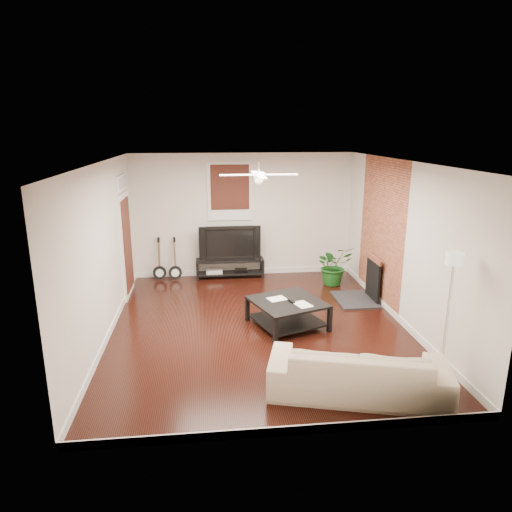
{
  "coord_description": "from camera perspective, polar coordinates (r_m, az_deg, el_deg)",
  "views": [
    {
      "loc": [
        -0.86,
        -7.35,
        3.3
      ],
      "look_at": [
        0.0,
        0.4,
        1.15
      ],
      "focal_mm": 32.34,
      "sensor_mm": 36.0,
      "label": 1
    }
  ],
  "objects": [
    {
      "name": "room",
      "position": [
        7.64,
        0.33,
        1.02
      ],
      "size": [
        5.01,
        6.01,
        2.81
      ],
      "color": "black",
      "rests_on": "ground"
    },
    {
      "name": "door_left",
      "position": [
        9.6,
        -15.79,
        2.5
      ],
      "size": [
        0.08,
        1.0,
        2.5
      ],
      "primitive_type": "cube",
      "color": "white",
      "rests_on": "wall_left"
    },
    {
      "name": "guitar_right",
      "position": [
        10.47,
        -10.02,
        -0.41
      ],
      "size": [
        0.32,
        0.23,
        0.97
      ],
      "primitive_type": null,
      "rotation": [
        0.0,
        0.0,
        0.07
      ],
      "color": "black",
      "rests_on": "floor"
    },
    {
      "name": "brick_accent",
      "position": [
        9.19,
        15.19,
        2.95
      ],
      "size": [
        0.02,
        2.2,
        2.8
      ],
      "primitive_type": "cube",
      "color": "brown",
      "rests_on": "floor"
    },
    {
      "name": "coffee_table",
      "position": [
        8.02,
        3.89,
        -7.09
      ],
      "size": [
        1.42,
        1.42,
        0.46
      ],
      "primitive_type": "cube",
      "rotation": [
        0.0,
        0.0,
        0.35
      ],
      "color": "black",
      "rests_on": "floor"
    },
    {
      "name": "tv",
      "position": [
        10.46,
        -3.29,
        1.72
      ],
      "size": [
        1.38,
        0.18,
        0.8
      ],
      "primitive_type": "imported",
      "color": "black",
      "rests_on": "tv_stand"
    },
    {
      "name": "guitar_left",
      "position": [
        10.53,
        -11.91,
        -0.42
      ],
      "size": [
        0.31,
        0.22,
        0.97
      ],
      "primitive_type": null,
      "rotation": [
        0.0,
        0.0,
        -0.03
      ],
      "color": "black",
      "rests_on": "floor"
    },
    {
      "name": "fireplace",
      "position": [
        9.33,
        13.14,
        -2.72
      ],
      "size": [
        0.8,
        1.1,
        0.92
      ],
      "primitive_type": "cube",
      "color": "black",
      "rests_on": "floor"
    },
    {
      "name": "potted_plant",
      "position": [
        10.18,
        9.6,
        -1.15
      ],
      "size": [
        0.92,
        0.85,
        0.87
      ],
      "primitive_type": "imported",
      "rotation": [
        0.0,
        0.0,
        0.24
      ],
      "color": "#175218",
      "rests_on": "floor"
    },
    {
      "name": "sofa",
      "position": [
        6.19,
        12.47,
        -13.64
      ],
      "size": [
        2.4,
        1.44,
        0.66
      ],
      "primitive_type": "imported",
      "rotation": [
        0.0,
        0.0,
        2.87
      ],
      "color": "#C6B294",
      "rests_on": "floor"
    },
    {
      "name": "window_back",
      "position": [
        10.42,
        -3.24,
        7.95
      ],
      "size": [
        1.0,
        0.06,
        1.3
      ],
      "primitive_type": "cube",
      "color": "#35140E",
      "rests_on": "wall_back"
    },
    {
      "name": "ceiling_fan",
      "position": [
        7.43,
        0.35,
        10.02
      ],
      "size": [
        1.24,
        1.24,
        0.32
      ],
      "primitive_type": null,
      "color": "white",
      "rests_on": "ceiling"
    },
    {
      "name": "floor_lamp",
      "position": [
        6.49,
        22.57,
        -7.35
      ],
      "size": [
        0.37,
        0.37,
        1.84
      ],
      "primitive_type": null,
      "rotation": [
        0.0,
        0.0,
        -0.27
      ],
      "color": "silver",
      "rests_on": "floor"
    },
    {
      "name": "tv_stand",
      "position": [
        10.6,
        -3.23,
        -1.53
      ],
      "size": [
        1.54,
        0.41,
        0.43
      ],
      "primitive_type": "cube",
      "color": "black",
      "rests_on": "floor"
    }
  ]
}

